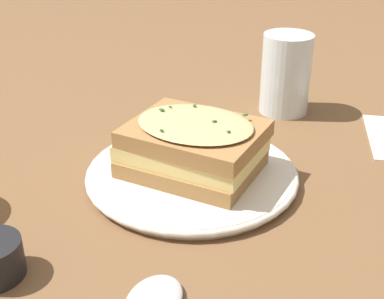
% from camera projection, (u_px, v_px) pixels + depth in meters
% --- Properties ---
extents(ground_plane, '(2.40, 2.40, 0.00)m').
position_uv_depth(ground_plane, '(207.00, 171.00, 0.65)').
color(ground_plane, brown).
extents(dinner_plate, '(0.25, 0.25, 0.01)m').
position_uv_depth(dinner_plate, '(192.00, 174.00, 0.63)').
color(dinner_plate, silver).
rests_on(dinner_plate, ground_plane).
extents(sandwich, '(0.13, 0.16, 0.07)m').
position_uv_depth(sandwich, '(193.00, 146.00, 0.61)').
color(sandwich, '#A37542').
rests_on(sandwich, dinner_plate).
extents(water_glass, '(0.07, 0.07, 0.12)m').
position_uv_depth(water_glass, '(286.00, 74.00, 0.79)').
color(water_glass, silver).
rests_on(water_glass, ground_plane).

